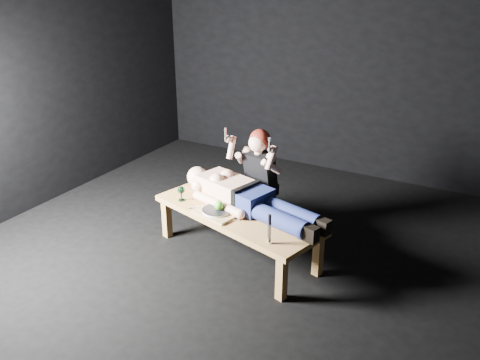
% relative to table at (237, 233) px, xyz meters
% --- Properties ---
extents(ground, '(5.00, 5.00, 0.00)m').
position_rel_table_xyz_m(ground, '(-0.01, 0.03, -0.23)').
color(ground, black).
rests_on(ground, ground).
extents(back_wall, '(5.00, 0.00, 5.00)m').
position_rel_table_xyz_m(back_wall, '(-0.01, 2.53, 1.27)').
color(back_wall, black).
rests_on(back_wall, ground).
extents(table, '(1.77, 1.03, 0.45)m').
position_rel_table_xyz_m(table, '(0.00, 0.00, 0.00)').
color(table, '#C49045').
rests_on(table, ground).
extents(lying_man, '(1.79, 0.94, 0.27)m').
position_rel_table_xyz_m(lying_man, '(0.08, 0.10, 0.36)').
color(lying_man, '#F0B696').
rests_on(lying_man, table).
extents(kneeling_woman, '(0.70, 0.76, 1.15)m').
position_rel_table_xyz_m(kneeling_woman, '(0.00, 0.54, 0.35)').
color(kneeling_woman, black).
rests_on(kneeling_woman, ground).
extents(serving_tray, '(0.44, 0.36, 0.02)m').
position_rel_table_xyz_m(serving_tray, '(-0.14, -0.13, 0.24)').
color(serving_tray, tan).
rests_on(serving_tray, table).
extents(plate, '(0.31, 0.31, 0.02)m').
position_rel_table_xyz_m(plate, '(-0.14, -0.13, 0.26)').
color(plate, white).
rests_on(plate, serving_tray).
extents(apple, '(0.09, 0.09, 0.09)m').
position_rel_table_xyz_m(apple, '(-0.12, -0.12, 0.31)').
color(apple, green).
rests_on(apple, plate).
extents(goblet, '(0.09, 0.09, 0.15)m').
position_rel_table_xyz_m(goblet, '(-0.59, -0.05, 0.30)').
color(goblet, black).
rests_on(goblet, table).
extents(fork_flat, '(0.10, 0.16, 0.01)m').
position_rel_table_xyz_m(fork_flat, '(-0.38, -0.10, 0.23)').
color(fork_flat, '#B2B2B7').
rests_on(fork_flat, table).
extents(knife_flat, '(0.12, 0.15, 0.01)m').
position_rel_table_xyz_m(knife_flat, '(0.03, -0.21, 0.23)').
color(knife_flat, '#B2B2B7').
rests_on(knife_flat, table).
extents(spoon_flat, '(0.14, 0.14, 0.01)m').
position_rel_table_xyz_m(spoon_flat, '(0.04, -0.09, 0.23)').
color(spoon_flat, '#B2B2B7').
rests_on(spoon_flat, table).
extents(carving_knife, '(0.04, 0.04, 0.26)m').
position_rel_table_xyz_m(carving_knife, '(0.51, -0.37, 0.36)').
color(carving_knife, '#B2B2B7').
rests_on(carving_knife, table).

